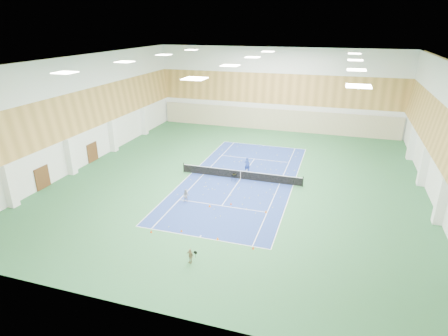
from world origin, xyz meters
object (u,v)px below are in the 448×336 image
(tennis_net, at_px, (241,174))
(coach, at_px, (247,165))
(ball_cart, at_px, (234,178))
(child_apron, at_px, (190,256))
(child_court, at_px, (186,196))

(tennis_net, distance_m, coach, 2.08)
(coach, xyz_separation_m, ball_cart, (-0.68, -2.81, -0.46))
(tennis_net, relative_size, child_apron, 11.80)
(tennis_net, xyz_separation_m, child_apron, (0.52, -15.03, -0.01))
(coach, xyz_separation_m, child_apron, (0.33, -17.08, -0.32))
(child_court, distance_m, child_apron, 9.30)
(tennis_net, distance_m, child_apron, 15.04)
(child_court, bearing_deg, tennis_net, 47.12)
(tennis_net, distance_m, ball_cart, 0.92)
(coach, height_order, child_apron, coach)
(ball_cart, bearing_deg, child_court, -113.67)
(child_court, height_order, child_apron, child_court)
(child_apron, bearing_deg, child_court, 137.70)
(coach, bearing_deg, child_court, 77.77)
(child_court, xyz_separation_m, ball_cart, (2.85, 5.81, -0.21))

